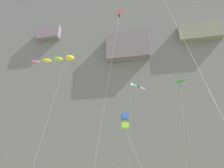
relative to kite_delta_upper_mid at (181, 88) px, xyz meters
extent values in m
cube|color=slate|center=(-12.04, 30.75, 17.37)|extent=(180.00, 27.93, 75.91)
cube|color=slate|center=(-40.63, 17.14, 32.46)|extent=(8.50, 4.99, 5.12)
cube|color=slate|center=(-12.04, 16.74, 22.98)|extent=(13.56, 4.78, 9.79)
cube|color=gray|center=(10.52, 15.86, 25.52)|extent=(12.63, 2.27, 6.12)
pyramid|color=green|center=(0.05, 0.16, 0.38)|extent=(1.96, 1.52, 0.30)
cube|color=navy|center=(-0.08, -0.39, 0.24)|extent=(0.17, 0.49, 0.54)
cylinder|color=silver|center=(-1.16, -3.31, -10.11)|extent=(2.18, 5.86, 20.70)
cube|color=blue|center=(-8.90, -21.35, -12.04)|extent=(0.81, 0.81, 0.47)
cube|color=#8CCC33|center=(-8.90, -21.35, -12.90)|extent=(0.81, 0.81, 0.47)
cylinder|color=black|center=(-8.60, -21.35, -12.47)|extent=(0.02, 0.02, 1.27)
cylinder|color=black|center=(-9.21, -21.35, -12.47)|extent=(0.02, 0.02, 1.27)
pyramid|color=pink|center=(-9.79, -19.89, 2.69)|extent=(1.82, 1.65, 0.21)
cube|color=black|center=(-9.53, -19.46, 2.54)|extent=(0.26, 0.38, 0.45)
cylinder|color=silver|center=(-10.86, -20.65, -8.96)|extent=(2.67, 2.38, 23.01)
ellipsoid|color=yellow|center=(-19.45, -11.51, 2.10)|extent=(1.86, 1.27, 1.18)
ellipsoid|color=#8CCC33|center=(-21.36, -11.85, 1.84)|extent=(1.81, 1.09, 1.01)
ellipsoid|color=yellow|center=(-23.27, -12.19, 1.58)|extent=(1.75, 0.91, 0.83)
ellipsoid|color=pink|center=(-25.18, -12.54, 1.33)|extent=(1.70, 0.73, 0.65)
cylinder|color=silver|center=(-21.02, -13.42, -9.35)|extent=(2.01, 3.64, 22.24)
cylinder|color=silver|center=(-4.07, -30.63, -11.45)|extent=(2.64, 4.21, 18.03)
cylinder|color=black|center=(-8.59, 0.28, 1.39)|extent=(2.84, 3.27, 0.02)
cube|color=white|center=(-9.80, -1.11, 1.15)|extent=(0.31, 0.34, 0.45)
cube|color=green|center=(-9.40, -0.64, 1.15)|extent=(0.31, 0.34, 0.45)
cube|color=teal|center=(-8.99, -0.18, 1.15)|extent=(0.31, 0.35, 0.45)
cube|color=black|center=(-8.59, 0.28, 1.15)|extent=(0.31, 0.34, 0.45)
cube|color=purple|center=(-8.19, 0.75, 1.15)|extent=(0.28, 0.32, 0.44)
cube|color=#8CCC33|center=(-7.79, 1.21, 1.15)|extent=(0.28, 0.32, 0.44)
cube|color=purple|center=(-7.38, 1.68, 1.15)|extent=(0.32, 0.35, 0.45)
cylinder|color=silver|center=(-10.51, -1.79, -9.54)|extent=(1.03, 0.91, 21.86)
camera|label=1|loc=(-6.44, -40.98, -18.14)|focal=34.39mm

